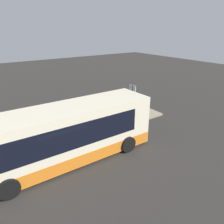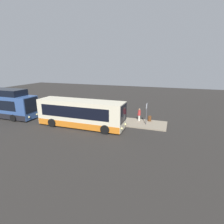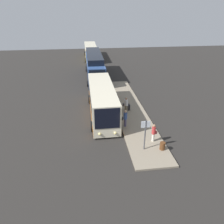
% 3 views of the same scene
% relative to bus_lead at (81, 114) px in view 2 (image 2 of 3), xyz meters
% --- Properties ---
extents(ground, '(80.00, 80.00, 0.00)m').
position_rel_bus_lead_xyz_m(ground, '(-0.40, -0.08, -1.56)').
color(ground, '#2B2826').
extents(platform, '(20.00, 3.25, 0.15)m').
position_rel_bus_lead_xyz_m(platform, '(-0.40, 3.15, -1.49)').
color(platform, gray).
rests_on(platform, ground).
extents(bus_lead, '(10.41, 2.78, 3.14)m').
position_rel_bus_lead_xyz_m(bus_lead, '(0.00, 0.00, 0.00)').
color(bus_lead, beige).
rests_on(bus_lead, ground).
extents(passenger_boarding, '(0.40, 0.56, 1.71)m').
position_rel_bus_lead_xyz_m(passenger_boarding, '(3.30, 1.91, -0.48)').
color(passenger_boarding, '#4C476B').
rests_on(passenger_boarding, platform).
extents(passenger_waiting, '(0.52, 0.58, 1.63)m').
position_rel_bus_lead_xyz_m(passenger_waiting, '(6.16, 3.84, -0.52)').
color(passenger_waiting, silver).
rests_on(passenger_waiting, platform).
extents(passenger_with_bags, '(0.50, 0.65, 1.65)m').
position_rel_bus_lead_xyz_m(passenger_with_bags, '(0.12, 2.60, -0.53)').
color(passenger_with_bags, '#6B604C').
rests_on(passenger_with_bags, platform).
extents(suitcase, '(0.42, 0.21, 0.90)m').
position_rel_bus_lead_xyz_m(suitcase, '(-0.29, 3.02, -1.08)').
color(suitcase, black).
rests_on(suitcase, platform).
extents(sign_post, '(0.10, 0.73, 2.63)m').
position_rel_bus_lead_xyz_m(sign_post, '(7.20, 2.77, 0.28)').
color(sign_post, '#4C4C51').
rests_on(sign_post, platform).
extents(trash_bin, '(0.44, 0.44, 0.65)m').
position_rel_bus_lead_xyz_m(trash_bin, '(7.43, 4.23, -1.08)').
color(trash_bin, '#593319').
rests_on(trash_bin, platform).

